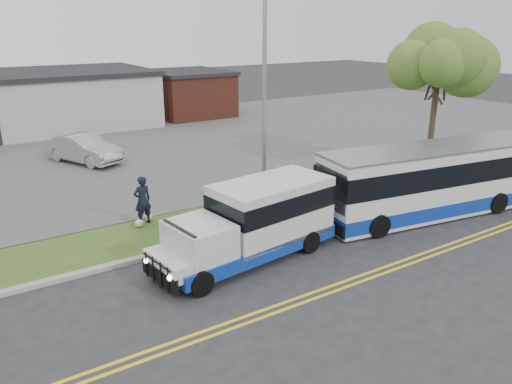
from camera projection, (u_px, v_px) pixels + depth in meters
ground at (238, 250)px, 18.10m from camera, size 140.00×140.00×0.00m
lane_line_north at (303, 296)px, 15.03m from camera, size 70.00×0.12×0.01m
lane_line_south at (309, 301)px, 14.79m from camera, size 70.00×0.12×0.01m
curb at (223, 238)px, 18.95m from camera, size 80.00×0.30×0.15m
verge at (201, 223)px, 20.39m from camera, size 80.00×3.30×0.10m
parking_lot at (101, 152)px, 31.62m from camera, size 80.00×25.00×0.10m
brick_wing at (189, 93)px, 43.54m from camera, size 6.30×7.30×3.90m
tree_east at (440, 56)px, 25.65m from camera, size 5.20×5.20×8.33m
streetlight_near at (265, 90)px, 20.12m from camera, size 0.35×1.53×9.50m
shuttle_bus at (257, 219)px, 17.24m from camera, size 7.03×3.03×2.62m
transit_bus at (436, 180)px, 21.15m from camera, size 10.96×4.01×2.97m
pedestrian at (142, 200)px, 19.89m from camera, size 0.79×0.58×2.00m
parked_car_a at (84, 149)px, 28.78m from camera, size 3.66×5.20×1.63m
grocery_bag_left at (139, 223)px, 19.81m from camera, size 0.32×0.32×0.32m
grocery_bag_right at (149, 216)px, 20.52m from camera, size 0.32×0.32×0.32m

